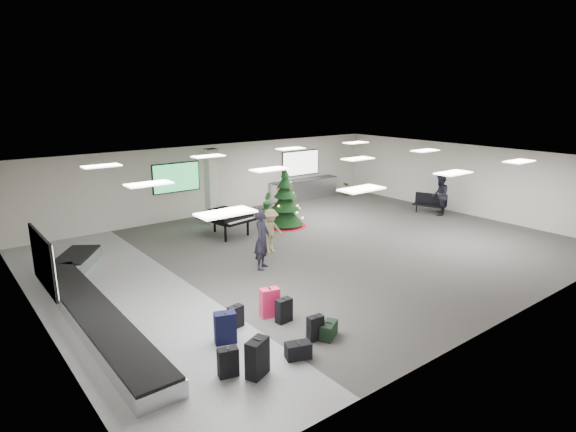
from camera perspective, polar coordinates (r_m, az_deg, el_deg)
ground at (r=17.34m, az=3.29°, el=-4.10°), size 18.00×18.00×0.00m
room_envelope at (r=17.00m, az=0.95°, el=3.67°), size 18.02×14.02×3.21m
baggage_carousel at (r=13.69m, az=-22.37°, el=-9.55°), size 2.28×9.71×0.43m
service_counter at (r=25.23m, az=1.92°, el=3.17°), size 4.05×0.65×1.08m
suitcase_0 at (r=10.03m, az=-3.65°, el=-16.43°), size 0.58×0.46×0.82m
suitcase_1 at (r=11.34m, az=3.25°, el=-13.09°), size 0.39×0.23×0.60m
pink_suitcase at (r=12.37m, az=-2.18°, el=-10.19°), size 0.52×0.37×0.77m
suitcase_3 at (r=12.11m, az=-0.49°, el=-11.12°), size 0.42×0.24×0.63m
navy_suitcase at (r=11.25m, az=-7.45°, el=-13.00°), size 0.55×0.43×0.76m
suitcase_5 at (r=10.12m, az=-7.12°, el=-16.83°), size 0.45×0.32×0.63m
green_duffel at (r=11.50m, az=4.86°, el=-13.33°), size 0.62×0.51×0.39m
suitcase_8 at (r=11.93m, az=-6.22°, el=-11.78°), size 0.40×0.27×0.57m
black_duffel at (r=10.69m, az=1.21°, el=-15.64°), size 0.62×0.47×0.38m
christmas_tree at (r=20.21m, az=-0.33°, el=1.27°), size 1.82×1.82×2.60m
grand_piano at (r=19.03m, az=-7.34°, el=-0.06°), size 1.75×2.12×1.09m
bench at (r=23.28m, az=16.58°, el=1.53°), size 1.02×1.55×0.94m
traveler_a at (r=15.35m, az=-3.09°, el=-2.75°), size 0.86×0.81×1.97m
traveler_b at (r=16.89m, az=-2.09°, el=-1.78°), size 1.06×0.67×1.58m
traveler_bench at (r=23.08m, az=17.55°, el=2.38°), size 1.14×1.08×1.87m
potted_plant_left at (r=23.13m, az=-2.55°, el=1.76°), size 0.57×0.58×0.82m
potted_plant_right at (r=26.53m, az=6.91°, el=3.22°), size 0.47×0.47×0.71m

